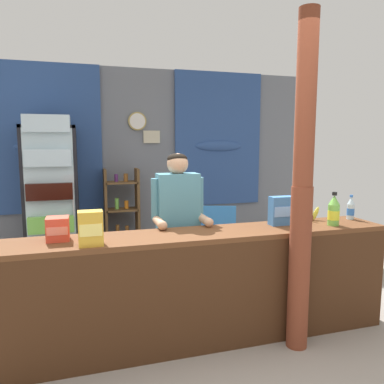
{
  "coord_description": "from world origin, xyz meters",
  "views": [
    {
      "loc": [
        -0.85,
        -2.38,
        1.63
      ],
      "look_at": [
        0.15,
        0.95,
        1.17
      ],
      "focal_mm": 34.85,
      "sensor_mm": 36.0,
      "label": 1
    }
  ],
  "objects_px": {
    "bottle_shelf_rack": "(122,212)",
    "plastic_lawn_chair": "(218,233)",
    "soda_bottle_lime_soda": "(334,211)",
    "stall_counter": "(203,280)",
    "banana_bunch": "(307,214)",
    "snack_box_crackers": "(58,229)",
    "snack_box_biscuit": "(282,211)",
    "drink_fridge": "(52,188)",
    "timber_post": "(302,194)",
    "snack_box_choco_powder": "(91,228)",
    "shopkeeper": "(178,217)",
    "soda_bottle_water": "(351,209)"
  },
  "relations": [
    {
      "from": "shopkeeper",
      "to": "plastic_lawn_chair",
      "type": "bearing_deg",
      "value": 53.81
    },
    {
      "from": "timber_post",
      "to": "drink_fridge",
      "type": "distance_m",
      "value": 3.2
    },
    {
      "from": "bottle_shelf_rack",
      "to": "shopkeeper",
      "type": "relative_size",
      "value": 0.83
    },
    {
      "from": "stall_counter",
      "to": "snack_box_choco_powder",
      "type": "bearing_deg",
      "value": -177.61
    },
    {
      "from": "timber_post",
      "to": "soda_bottle_water",
      "type": "bearing_deg",
      "value": 27.27
    },
    {
      "from": "bottle_shelf_rack",
      "to": "plastic_lawn_chair",
      "type": "height_order",
      "value": "bottle_shelf_rack"
    },
    {
      "from": "snack_box_biscuit",
      "to": "snack_box_choco_powder",
      "type": "bearing_deg",
      "value": -172.79
    },
    {
      "from": "timber_post",
      "to": "snack_box_crackers",
      "type": "relative_size",
      "value": 14.95
    },
    {
      "from": "shopkeeper",
      "to": "soda_bottle_lime_soda",
      "type": "distance_m",
      "value": 1.37
    },
    {
      "from": "stall_counter",
      "to": "plastic_lawn_chair",
      "type": "relative_size",
      "value": 3.79
    },
    {
      "from": "snack_box_biscuit",
      "to": "banana_bunch",
      "type": "height_order",
      "value": "snack_box_biscuit"
    },
    {
      "from": "plastic_lawn_chair",
      "to": "banana_bunch",
      "type": "relative_size",
      "value": 3.11
    },
    {
      "from": "bottle_shelf_rack",
      "to": "snack_box_biscuit",
      "type": "relative_size",
      "value": 5.06
    },
    {
      "from": "bottle_shelf_rack",
      "to": "shopkeeper",
      "type": "bearing_deg",
      "value": -81.35
    },
    {
      "from": "snack_box_crackers",
      "to": "banana_bunch",
      "type": "xyz_separation_m",
      "value": [
        2.17,
        0.09,
        -0.02
      ]
    },
    {
      "from": "shopkeeper",
      "to": "soda_bottle_water",
      "type": "distance_m",
      "value": 1.62
    },
    {
      "from": "timber_post",
      "to": "snack_box_crackers",
      "type": "bearing_deg",
      "value": 167.72
    },
    {
      "from": "bottle_shelf_rack",
      "to": "banana_bunch",
      "type": "xyz_separation_m",
      "value": [
        1.47,
        -2.25,
        0.32
      ]
    },
    {
      "from": "drink_fridge",
      "to": "snack_box_biscuit",
      "type": "height_order",
      "value": "drink_fridge"
    },
    {
      "from": "shopkeeper",
      "to": "snack_box_choco_powder",
      "type": "height_order",
      "value": "shopkeeper"
    },
    {
      "from": "drink_fridge",
      "to": "snack_box_choco_powder",
      "type": "xyz_separation_m",
      "value": [
        0.41,
        -2.32,
        -0.03
      ]
    },
    {
      "from": "snack_box_biscuit",
      "to": "banana_bunch",
      "type": "distance_m",
      "value": 0.34
    },
    {
      "from": "drink_fridge",
      "to": "snack_box_crackers",
      "type": "relative_size",
      "value": 11.23
    },
    {
      "from": "snack_box_choco_powder",
      "to": "banana_bunch",
      "type": "distance_m",
      "value": 1.97
    },
    {
      "from": "bottle_shelf_rack",
      "to": "snack_box_crackers",
      "type": "distance_m",
      "value": 2.46
    },
    {
      "from": "bottle_shelf_rack",
      "to": "stall_counter",
      "type": "bearing_deg",
      "value": -81.83
    },
    {
      "from": "plastic_lawn_chair",
      "to": "snack_box_biscuit",
      "type": "xyz_separation_m",
      "value": [
        0.03,
        -1.47,
        0.54
      ]
    },
    {
      "from": "banana_bunch",
      "to": "timber_post",
      "type": "bearing_deg",
      "value": -128.17
    },
    {
      "from": "timber_post",
      "to": "plastic_lawn_chair",
      "type": "relative_size",
      "value": 3.01
    },
    {
      "from": "drink_fridge",
      "to": "plastic_lawn_chair",
      "type": "bearing_deg",
      "value": -17.88
    },
    {
      "from": "shopkeeper",
      "to": "snack_box_biscuit",
      "type": "distance_m",
      "value": 0.92
    },
    {
      "from": "plastic_lawn_chair",
      "to": "banana_bunch",
      "type": "distance_m",
      "value": 1.5
    },
    {
      "from": "stall_counter",
      "to": "snack_box_crackers",
      "type": "bearing_deg",
      "value": 170.68
    },
    {
      "from": "snack_box_crackers",
      "to": "banana_bunch",
      "type": "bearing_deg",
      "value": 2.39
    },
    {
      "from": "stall_counter",
      "to": "soda_bottle_water",
      "type": "relative_size",
      "value": 14.09
    },
    {
      "from": "soda_bottle_lime_soda",
      "to": "soda_bottle_water",
      "type": "relative_size",
      "value": 1.27
    },
    {
      "from": "timber_post",
      "to": "plastic_lawn_chair",
      "type": "distance_m",
      "value": 2.0
    },
    {
      "from": "banana_bunch",
      "to": "shopkeeper",
      "type": "bearing_deg",
      "value": 166.98
    },
    {
      "from": "stall_counter",
      "to": "snack_box_choco_powder",
      "type": "relative_size",
      "value": 13.33
    },
    {
      "from": "snack_box_choco_powder",
      "to": "soda_bottle_water",
      "type": "bearing_deg",
      "value": 5.59
    },
    {
      "from": "snack_box_biscuit",
      "to": "banana_bunch",
      "type": "xyz_separation_m",
      "value": [
        0.32,
        0.1,
        -0.06
      ]
    },
    {
      "from": "plastic_lawn_chair",
      "to": "drink_fridge",
      "type": "bearing_deg",
      "value": 162.12
    },
    {
      "from": "bottle_shelf_rack",
      "to": "plastic_lawn_chair",
      "type": "distance_m",
      "value": 1.42
    },
    {
      "from": "timber_post",
      "to": "snack_box_choco_powder",
      "type": "distance_m",
      "value": 1.59
    },
    {
      "from": "snack_box_biscuit",
      "to": "soda_bottle_water",
      "type": "bearing_deg",
      "value": 2.06
    },
    {
      "from": "timber_post",
      "to": "snack_box_choco_powder",
      "type": "bearing_deg",
      "value": 173.42
    },
    {
      "from": "soda_bottle_lime_soda",
      "to": "banana_bunch",
      "type": "distance_m",
      "value": 0.27
    },
    {
      "from": "soda_bottle_water",
      "to": "soda_bottle_lime_soda",
      "type": "bearing_deg",
      "value": -151.52
    },
    {
      "from": "soda_bottle_lime_soda",
      "to": "stall_counter",
      "type": "bearing_deg",
      "value": -178.98
    },
    {
      "from": "timber_post",
      "to": "shopkeeper",
      "type": "height_order",
      "value": "timber_post"
    }
  ]
}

